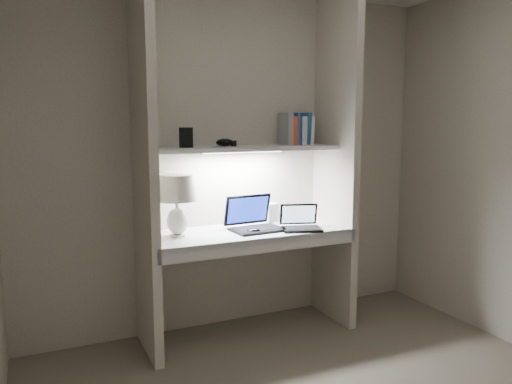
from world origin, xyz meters
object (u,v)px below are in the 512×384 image
speaker (271,213)px  book_row (296,130)px  laptop_main (254,222)px  laptop_netbook (300,224)px  table_lamp (177,195)px

speaker → book_row: (0.20, -0.03, 0.64)m
laptop_main → speaker: bearing=34.4°
laptop_netbook → book_row: size_ratio=1.38×
laptop_main → table_lamp: bearing=175.1°
laptop_main → speaker: size_ratio=2.64×
speaker → book_row: 0.67m
laptop_netbook → laptop_main: bearing=174.7°
laptop_netbook → table_lamp: bearing=-171.0°
table_lamp → speaker: 0.84m
table_lamp → laptop_netbook: 0.92m
table_lamp → speaker: (0.80, 0.18, -0.21)m
table_lamp → laptop_main: size_ratio=1.10×
laptop_main → speaker: laptop_main is taller
laptop_main → book_row: (0.43, 0.16, 0.66)m
speaker → laptop_netbook: bearing=-92.7°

